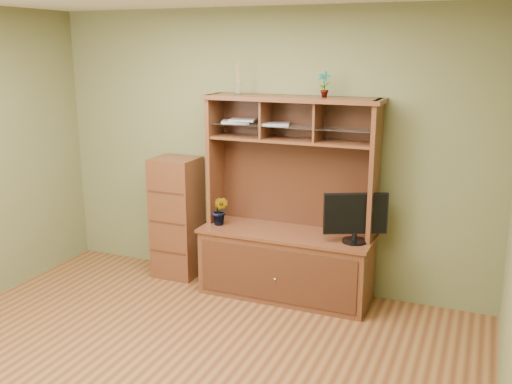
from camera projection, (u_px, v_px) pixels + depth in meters
The scene contains 8 objects.
room at pixel (153, 199), 3.78m from camera, with size 4.54×4.04×2.74m.
media_hutch at pixel (287, 243), 5.41m from camera, with size 1.66×0.61×1.90m.
monitor at pixel (355, 217), 5.00m from camera, with size 0.53×0.28×0.45m.
orchid_plant at pixel (220, 211), 5.51m from camera, with size 0.16×0.13×0.29m, color #325B1F.
top_plant at pixel (324, 84), 5.00m from camera, with size 0.12×0.08×0.23m, color #3B6D26.
reed_diffuser at pixel (238, 82), 5.31m from camera, with size 0.06×0.06×0.30m.
magazines at pixel (251, 122), 5.35m from camera, with size 0.71×0.27×0.04m.
side_cabinet at pixel (177, 217), 5.88m from camera, with size 0.45×0.41×1.25m.
Camera 1 is at (2.03, -3.11, 2.33)m, focal length 40.00 mm.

